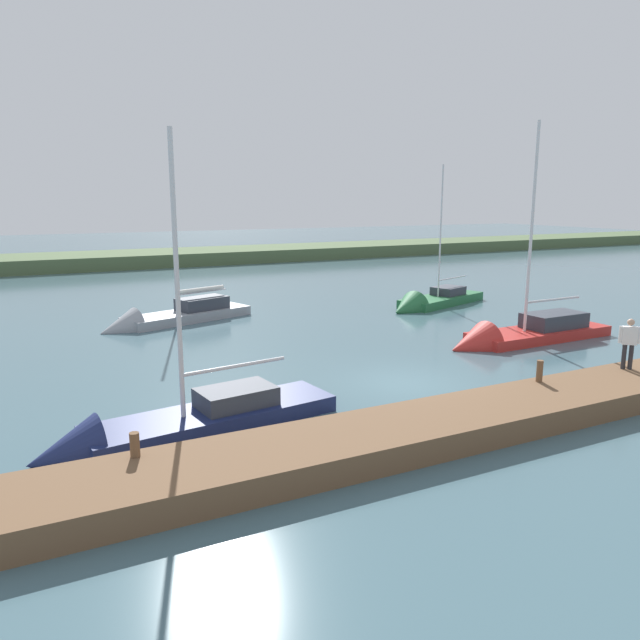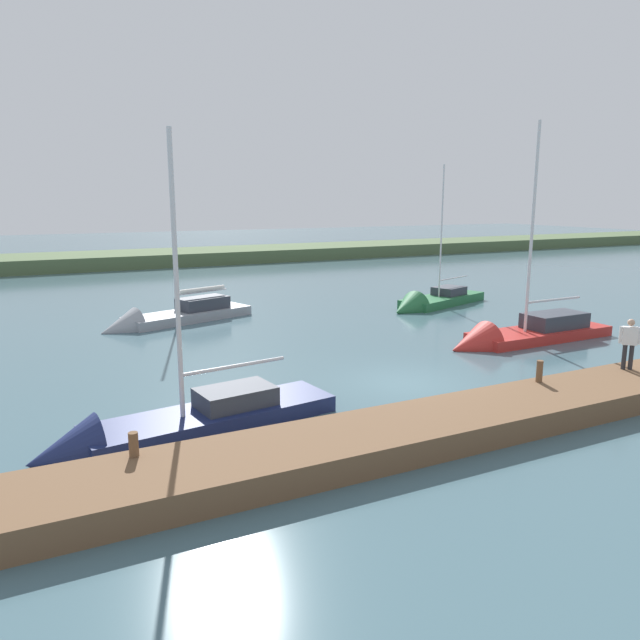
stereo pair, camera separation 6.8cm
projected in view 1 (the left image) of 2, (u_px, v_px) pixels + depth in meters
ground_plane at (407, 383)px, 19.98m from camera, size 200.00×200.00×0.00m
far_shoreline at (154, 264)px, 56.44m from camera, size 180.00×8.00×2.40m
dock_pier at (496, 414)px, 16.20m from camera, size 24.78×2.50×0.66m
mooring_post_near at (540, 371)px, 17.92m from camera, size 0.19×0.19×0.67m
mooring_post_far at (135, 445)px, 12.70m from camera, size 0.21×0.21×0.54m
sailboat_near_dock at (429, 304)px, 34.11m from camera, size 7.80×4.35×8.90m
sailboat_far_right at (517, 338)px, 25.70m from camera, size 8.38×2.19×10.24m
sailboat_inner_slip at (172, 430)px, 15.52m from camera, size 8.31×2.90×8.66m
sailboat_far_left at (167, 321)px, 29.53m from camera, size 8.18×4.35×8.49m
person_on_dock at (629, 340)px, 19.13m from camera, size 0.49×0.47×1.67m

